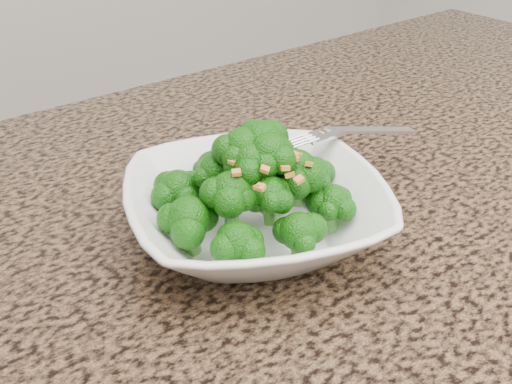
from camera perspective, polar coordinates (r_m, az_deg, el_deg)
granite_counter at (r=0.60m, az=10.19°, el=-6.79°), size 1.64×1.04×0.03m
bowl at (r=0.59m, az=0.00°, el=-1.76°), size 0.31×0.31×0.06m
broccoli_pile at (r=0.56m, az=0.00°, el=3.94°), size 0.21×0.21×0.07m
garlic_topping at (r=0.55m, az=0.00°, el=7.64°), size 0.13×0.13×0.01m
fork at (r=0.66m, az=6.92°, el=5.10°), size 0.19×0.06×0.01m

